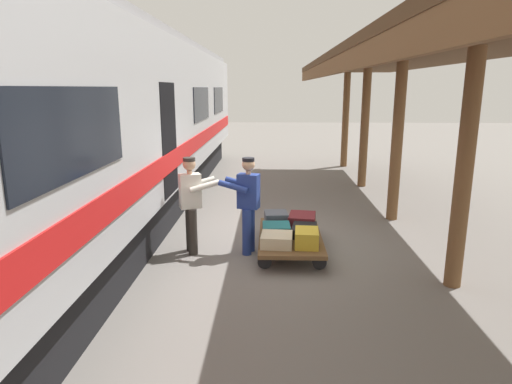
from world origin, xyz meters
The scene contains 12 objects.
ground_plane centered at (0.00, 0.00, 0.00)m, with size 60.00×60.00×0.00m, color slate.
platform_canopy centered at (-2.38, 0.00, 3.28)m, with size 3.20×17.90×3.56m.
train_car centered at (3.59, 0.00, 2.06)m, with size 3.02×21.72×4.00m.
luggage_cart centered at (-0.09, 0.36, 0.26)m, with size 1.11×2.08×0.30m.
suitcase_black_hardshell centered at (-0.34, 0.36, 0.39)m, with size 0.42×0.61×0.17m, color black.
suitcase_yellow_case centered at (-0.34, 0.93, 0.44)m, with size 0.38×0.51×0.28m, color gold.
suitcase_cream_canvas centered at (0.15, 0.93, 0.40)m, with size 0.51×0.51×0.20m, color beige.
suitcase_maroon_trunk centered at (-0.34, -0.22, 0.41)m, with size 0.49×0.60×0.21m, color maroon.
suitcase_teal_softside centered at (0.15, 0.36, 0.39)m, with size 0.48×0.48×0.19m, color #1E666B.
suitcase_slate_roller centered at (0.15, -0.22, 0.43)m, with size 0.43×0.45×0.25m, color #4C515B.
porter_in_overalls centered at (0.66, 0.47, 0.93)m, with size 0.73×0.54×1.70m.
porter_by_door centered at (1.63, 0.48, 0.93)m, with size 0.74×0.59×1.70m.
Camera 1 is at (0.25, 7.90, 2.86)m, focal length 31.12 mm.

